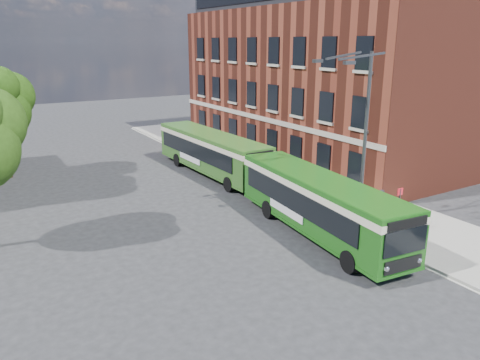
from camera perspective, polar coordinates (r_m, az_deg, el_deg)
ground at (r=24.51m, az=2.19°, el=-6.16°), size 120.00×120.00×0.00m
pavement at (r=34.48m, az=4.66°, el=0.72°), size 6.00×48.00×0.15m
kerb_line at (r=32.87m, az=0.32°, el=-0.14°), size 0.12×48.00×0.01m
brick_office at (r=40.72m, az=9.75°, el=12.84°), size 12.10×26.00×14.20m
street_lamp at (r=24.60m, az=14.43°, el=5.09°), size 2.96×2.38×9.00m
bus_stop_sign at (r=24.59m, az=18.76°, el=-3.23°), size 0.35×0.08×2.52m
bus_front at (r=23.75m, az=9.58°, el=-2.42°), size 3.67×12.05×3.02m
bus_rear at (r=34.36m, az=-3.51°, el=3.72°), size 2.93×12.62×3.02m
pedestrian_a at (r=26.86m, az=16.71°, el=-2.70°), size 0.61×0.44×1.55m
pedestrian_b at (r=26.37m, az=14.29°, el=-2.92°), size 0.83×0.70×1.49m
tree_right at (r=36.64m, az=-27.16°, el=8.36°), size 4.68×4.45×7.91m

